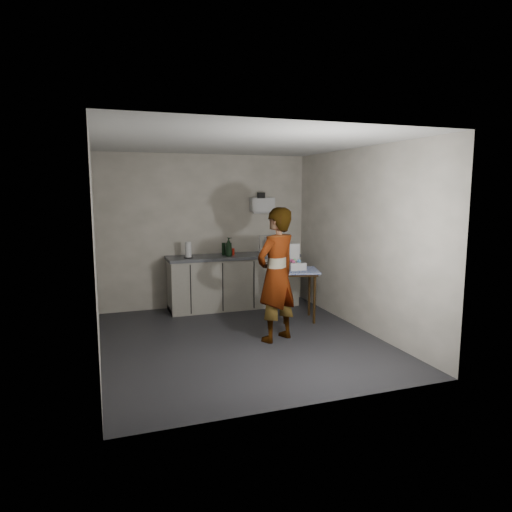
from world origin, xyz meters
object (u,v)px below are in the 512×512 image
object	(u,v)px
side_table	(298,276)
standing_man	(276,275)
dark_bottle	(224,249)
soap_bottle	(229,247)
kitchen_counter	(234,283)
paper_towel	(188,250)
soda_can	(233,252)
dish_rack	(272,249)
bakery_box	(295,264)

from	to	relation	value
side_table	standing_man	xyz separation A→B (m)	(-0.67, -0.79, 0.20)
dark_bottle	soap_bottle	bearing A→B (deg)	-69.03
standing_man	dark_bottle	world-z (taller)	standing_man
kitchen_counter	soap_bottle	size ratio (longest dim) A/B	7.17
paper_towel	soap_bottle	bearing A→B (deg)	-2.22
kitchen_counter	dark_bottle	size ratio (longest dim) A/B	10.57
soap_bottle	dark_bottle	xyz separation A→B (m)	(-0.05, 0.13, -0.05)
kitchen_counter	soda_can	size ratio (longest dim) A/B	19.16
dish_rack	bakery_box	bearing A→B (deg)	-90.92
soda_can	kitchen_counter	bearing A→B (deg)	53.14
side_table	paper_towel	world-z (taller)	paper_towel
dark_bottle	dish_rack	world-z (taller)	dish_rack
side_table	standing_man	size ratio (longest dim) A/B	0.44
side_table	dish_rack	bearing A→B (deg)	106.66
soda_can	dish_rack	bearing A→B (deg)	3.54
paper_towel	bakery_box	world-z (taller)	paper_towel
dark_bottle	bakery_box	size ratio (longest dim) A/B	0.56
kitchen_counter	soda_can	distance (m)	0.54
soda_can	bakery_box	bearing A→B (deg)	-53.54
side_table	bakery_box	xyz separation A→B (m)	(-0.03, 0.06, 0.19)
dark_bottle	paper_towel	size ratio (longest dim) A/B	0.81
dark_bottle	bakery_box	distance (m)	1.33
soap_bottle	bakery_box	distance (m)	1.21
dish_rack	kitchen_counter	bearing A→B (deg)	-178.21
soda_can	soap_bottle	bearing A→B (deg)	-138.18
soap_bottle	soda_can	bearing A→B (deg)	41.82
soda_can	paper_towel	bearing A→B (deg)	-175.50
soda_can	dish_rack	world-z (taller)	dish_rack
standing_man	bakery_box	size ratio (longest dim) A/B	4.70
kitchen_counter	bakery_box	bearing A→B (deg)	-54.84
standing_man	soda_can	world-z (taller)	standing_man
soda_can	dark_bottle	distance (m)	0.16
side_table	soap_bottle	xyz separation A→B (m)	(-0.84, 0.94, 0.38)
bakery_box	soda_can	bearing A→B (deg)	126.52
soda_can	dark_bottle	size ratio (longest dim) A/B	0.55
dark_bottle	kitchen_counter	bearing A→B (deg)	-7.85
kitchen_counter	paper_towel	xyz separation A→B (m)	(-0.79, -0.08, 0.61)
dish_rack	bakery_box	world-z (taller)	dish_rack
side_table	soap_bottle	distance (m)	1.31
dark_bottle	paper_towel	distance (m)	0.63
standing_man	paper_towel	world-z (taller)	standing_man
side_table	dark_bottle	bearing A→B (deg)	145.74
kitchen_counter	side_table	world-z (taller)	kitchen_counter
side_table	dark_bottle	distance (m)	1.43
standing_man	dish_rack	world-z (taller)	standing_man
kitchen_counter	soap_bottle	world-z (taller)	soap_bottle
paper_towel	dish_rack	size ratio (longest dim) A/B	0.60
kitchen_counter	soda_can	world-z (taller)	soda_can
soap_bottle	bakery_box	bearing A→B (deg)	-47.33
dish_rack	bakery_box	distance (m)	1.02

